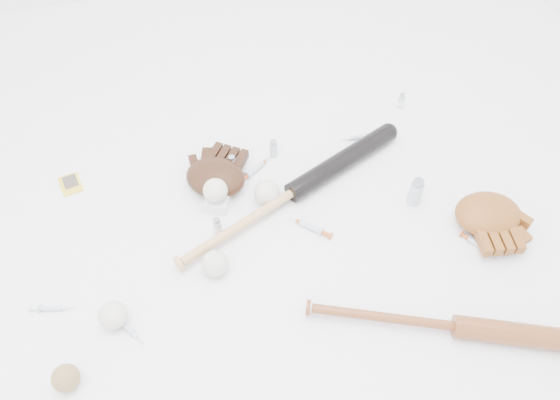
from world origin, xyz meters
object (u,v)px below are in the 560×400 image
object	(u,v)px
bat_dark	(293,192)
pedestal	(217,202)
bat_wood	(457,326)
glove_dark	(215,177)

from	to	relation	value
bat_dark	pedestal	distance (m)	0.24
bat_wood	pedestal	bearing A→B (deg)	155.19
pedestal	bat_wood	bearing A→B (deg)	-48.28
bat_dark	pedestal	xyz separation A→B (m)	(-0.24, 0.03, -0.01)
bat_dark	glove_dark	distance (m)	0.26
bat_wood	glove_dark	size ratio (longest dim) A/B	3.63
glove_dark	pedestal	distance (m)	0.09
bat_wood	bat_dark	bearing A→B (deg)	140.77
bat_dark	glove_dark	size ratio (longest dim) A/B	3.92
bat_dark	bat_wood	xyz separation A→B (m)	(0.29, -0.56, -0.00)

